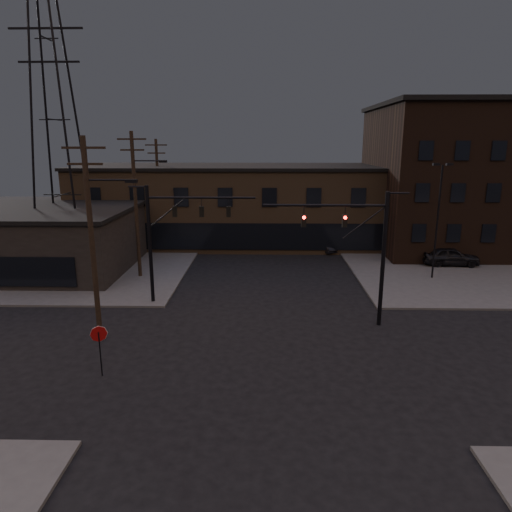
{
  "coord_description": "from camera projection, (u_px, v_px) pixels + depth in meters",
  "views": [
    {
      "loc": [
        -0.34,
        -21.28,
        10.66
      ],
      "look_at": [
        -0.96,
        7.39,
        3.5
      ],
      "focal_mm": 32.0,
      "sensor_mm": 36.0,
      "label": 1
    }
  ],
  "objects": [
    {
      "name": "parked_car_lot_a",
      "position": [
        450.0,
        256.0,
        40.0
      ],
      "size": [
        4.88,
        2.18,
        1.63
      ],
      "primitive_type": "imported",
      "rotation": [
        0.0,
        0.0,
        1.52
      ],
      "color": "black",
      "rests_on": "sidewalk_ne"
    },
    {
      "name": "building_right",
      "position": [
        486.0,
        179.0,
        46.28
      ],
      "size": [
        22.0,
        16.0,
        14.0
      ],
      "primitive_type": "cube",
      "color": "black",
      "rests_on": "ground"
    },
    {
      "name": "transmission_tower",
      "position": [
        55.0,
        120.0,
        38.02
      ],
      "size": [
        7.0,
        7.0,
        25.0
      ],
      "primitive_type": null,
      "color": "black",
      "rests_on": "ground"
    },
    {
      "name": "car_crossing",
      "position": [
        323.0,
        244.0,
        45.93
      ],
      "size": [
        2.97,
        4.33,
        1.35
      ],
      "primitive_type": "imported",
      "rotation": [
        0.0,
        0.0,
        0.42
      ],
      "color": "black",
      "rests_on": "ground"
    },
    {
      "name": "utility_pole_near",
      "position": [
        93.0,
        236.0,
        23.93
      ],
      "size": [
        3.7,
        0.28,
        11.0
      ],
      "color": "black",
      "rests_on": "ground"
    },
    {
      "name": "traffic_signal_far",
      "position": [
        169.0,
        231.0,
        29.9
      ],
      "size": [
        7.12,
        0.24,
        8.0
      ],
      "color": "black",
      "rests_on": "ground"
    },
    {
      "name": "sidewalk_ne",
      "position": [
        496.0,
        255.0,
        44.08
      ],
      "size": [
        30.0,
        30.0,
        0.15
      ],
      "primitive_type": "cube",
      "color": "#474744",
      "rests_on": "ground"
    },
    {
      "name": "sidewalk_nw",
      "position": [
        46.0,
        253.0,
        45.0
      ],
      "size": [
        30.0,
        30.0,
        0.15
      ],
      "primitive_type": "cube",
      "color": "#474744",
      "rests_on": "ground"
    },
    {
      "name": "building_left",
      "position": [
        33.0,
        242.0,
        38.55
      ],
      "size": [
        16.0,
        12.0,
        5.0
      ],
      "primitive_type": "cube",
      "color": "black",
      "rests_on": "ground"
    },
    {
      "name": "ground",
      "position": [
        272.0,
        358.0,
        23.22
      ],
      "size": [
        140.0,
        140.0,
        0.0
      ],
      "primitive_type": "plane",
      "color": "black",
      "rests_on": "ground"
    },
    {
      "name": "stop_sign",
      "position": [
        99.0,
        339.0,
        21.01
      ],
      "size": [
        0.72,
        0.33,
        2.48
      ],
      "color": "black",
      "rests_on": "ground"
    },
    {
      "name": "lot_light_b",
      "position": [
        486.0,
        203.0,
        39.92
      ],
      "size": [
        1.5,
        0.28,
        9.14
      ],
      "color": "black",
      "rests_on": "ground"
    },
    {
      "name": "traffic_signal_near",
      "position": [
        364.0,
        245.0,
        26.28
      ],
      "size": [
        7.12,
        0.24,
        8.0
      ],
      "color": "black",
      "rests_on": "ground"
    },
    {
      "name": "utility_pole_far",
      "position": [
        158.0,
        191.0,
        47.27
      ],
      "size": [
        2.2,
        0.28,
        11.0
      ],
      "color": "black",
      "rests_on": "ground"
    },
    {
      "name": "lot_light_a",
      "position": [
        438.0,
        211.0,
        35.19
      ],
      "size": [
        1.5,
        0.28,
        9.14
      ],
      "color": "black",
      "rests_on": "ground"
    },
    {
      "name": "building_row",
      "position": [
        269.0,
        206.0,
        49.41
      ],
      "size": [
        40.0,
        12.0,
        8.0
      ],
      "primitive_type": "cube",
      "color": "brown",
      "rests_on": "ground"
    },
    {
      "name": "utility_pole_mid",
      "position": [
        136.0,
        202.0,
        35.53
      ],
      "size": [
        3.7,
        0.28,
        11.5
      ],
      "color": "black",
      "rests_on": "ground"
    }
  ]
}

